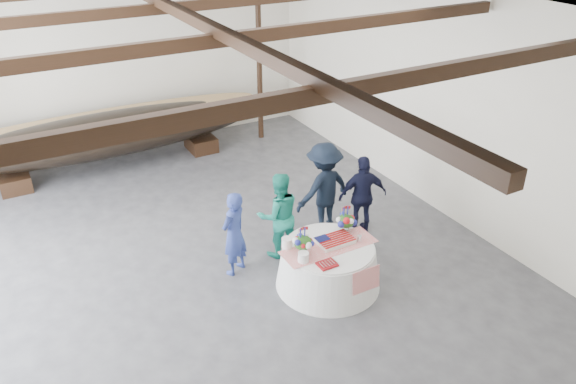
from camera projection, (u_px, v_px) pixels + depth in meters
floor at (209, 266)px, 10.12m from camera, size 10.00×12.00×0.01m
wall_back at (110, 63)px, 13.66m from camera, size 10.00×0.02×4.50m
wall_right at (436, 102)px, 11.18m from camera, size 0.02×12.00×4.50m
ceiling at (188, 8)px, 7.97m from camera, size 10.00×12.00×0.01m
pavilion_structure at (173, 32)px, 8.85m from camera, size 9.80×11.76×4.50m
longboat_display at (110, 134)px, 13.25m from camera, size 7.45×1.49×1.40m
banquet_table at (328, 266)px, 9.48m from camera, size 1.78×1.78×0.77m
tabletop_items at (324, 236)px, 9.31m from camera, size 1.65×0.97×0.40m
guest_woman_blue at (234, 234)px, 9.62m from camera, size 0.68×0.61×1.57m
guest_woman_teal at (279, 215)px, 10.08m from camera, size 0.91×0.77×1.65m
guest_man_left at (324, 188)px, 10.75m from camera, size 1.28×0.83×1.86m
guest_man_right at (363, 195)px, 10.75m from camera, size 1.03×0.64×1.63m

